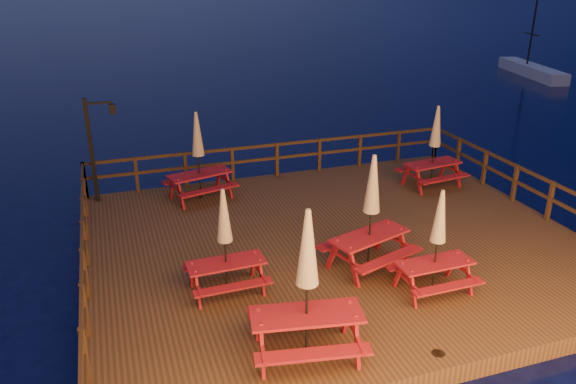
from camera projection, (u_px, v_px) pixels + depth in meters
name	position (u px, v px, depth m)	size (l,w,h in m)	color
ground	(335.00, 255.00, 14.10)	(500.00, 500.00, 0.00)	black
deck	(336.00, 247.00, 14.03)	(12.00, 10.00, 0.40)	#402C14
deck_piles	(335.00, 265.00, 14.21)	(11.44, 9.44, 1.40)	#331C10
railing	(311.00, 187.00, 15.22)	(11.80, 9.75, 1.10)	#331C10
lamp_post	(96.00, 141.00, 15.67)	(0.85, 0.18, 3.00)	black
sailboat	(531.00, 70.00, 36.29)	(2.66, 7.01, 10.28)	silver
picnic_table_0	(198.00, 155.00, 15.96)	(2.12, 1.89, 2.58)	maroon
picnic_table_1	(371.00, 211.00, 12.23)	(2.25, 2.04, 2.67)	maroon
picnic_table_2	(307.00, 283.00, 9.37)	(2.20, 1.92, 2.78)	maroon
picnic_table_3	(435.00, 145.00, 16.88)	(1.93, 1.65, 2.52)	maroon
picnic_table_4	(437.00, 240.00, 11.36)	(1.62, 1.34, 2.28)	maroon
picnic_table_5	(225.00, 240.00, 11.35)	(1.65, 1.37, 2.31)	maroon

